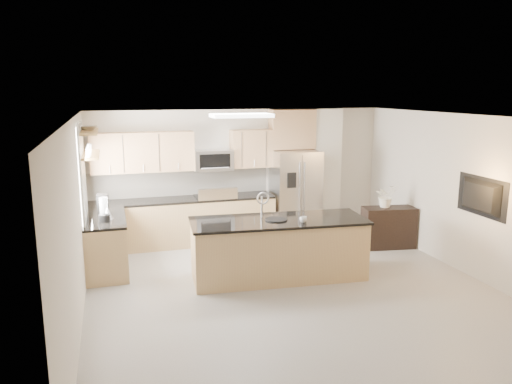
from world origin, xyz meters
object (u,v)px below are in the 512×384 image
object	(u,v)px
platter	(276,220)
blender	(104,211)
microwave	(213,160)
bowl	(88,127)
flower_vase	(386,190)
refrigerator	(295,194)
kettle	(108,213)
range	(215,219)
credenza	(388,227)
island	(278,248)
television	(477,197)
coffee_maker	(103,205)
cup	(303,220)

from	to	relation	value
platter	blender	xyz separation A→B (m)	(-2.60, 0.83, 0.12)
microwave	platter	size ratio (longest dim) A/B	2.18
bowl	flower_vase	size ratio (longest dim) A/B	0.59
refrigerator	kettle	size ratio (longest dim) A/B	7.78
bowl	refrigerator	bearing A→B (deg)	11.53
flower_vase	blender	bearing A→B (deg)	-178.44
microwave	flower_vase	size ratio (longest dim) A/B	1.16
range	bowl	world-z (taller)	bowl
range	kettle	bearing A→B (deg)	-149.31
range	credenza	xyz separation A→B (m)	(3.11, -1.29, -0.08)
island	platter	world-z (taller)	island
blender	television	size ratio (longest dim) A/B	0.37
coffee_maker	bowl	distance (m)	1.31
refrigerator	cup	size ratio (longest dim) A/B	15.24
bowl	kettle	bearing A→B (deg)	-57.86
range	bowl	size ratio (longest dim) A/B	2.95
microwave	kettle	xyz separation A→B (m)	(-2.02, -1.33, -0.61)
range	kettle	distance (m)	2.42
range	island	size ratio (longest dim) A/B	0.40
refrigerator	coffee_maker	distance (m)	3.85
refrigerator	platter	xyz separation A→B (m)	(-1.13, -2.15, 0.08)
microwave	platter	world-z (taller)	microwave
island	bowl	size ratio (longest dim) A/B	7.40
kettle	bowl	world-z (taller)	bowl
blender	refrigerator	bearing A→B (deg)	19.54
refrigerator	bowl	size ratio (longest dim) A/B	4.61
refrigerator	blender	distance (m)	3.97
coffee_maker	television	world-z (taller)	television
island	blender	size ratio (longest dim) A/B	7.20
refrigerator	cup	bearing A→B (deg)	-107.85
island	television	xyz separation A→B (m)	(2.93, -0.94, 0.87)
refrigerator	island	distance (m)	2.42
flower_vase	island	bearing A→B (deg)	-159.09
island	bowl	distance (m)	3.66
kettle	coffee_maker	size ratio (longest dim) A/B	0.66
microwave	refrigerator	world-z (taller)	microwave
island	flower_vase	bearing A→B (deg)	25.55
credenza	platter	distance (m)	2.80
platter	television	xyz separation A→B (m)	(2.98, -0.92, 0.38)
credenza	coffee_maker	distance (m)	5.26
cup	blender	world-z (taller)	blender
range	island	bearing A→B (deg)	-75.18
credenza	bowl	world-z (taller)	bowl
microwave	island	distance (m)	2.63
kettle	coffee_maker	xyz separation A→B (m)	(-0.07, 0.33, 0.06)
refrigerator	credenza	world-z (taller)	refrigerator
television	refrigerator	bearing A→B (deg)	31.04
refrigerator	coffee_maker	world-z (taller)	refrigerator
bowl	television	world-z (taller)	bowl
range	island	xyz separation A→B (m)	(0.58, -2.18, 0.01)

